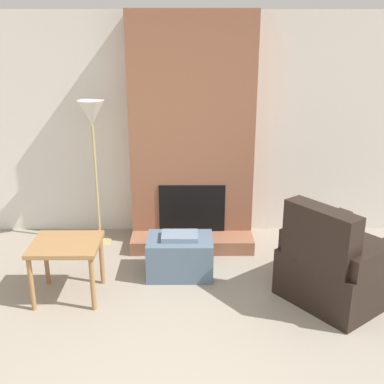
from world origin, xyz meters
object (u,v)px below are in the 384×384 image
object	(u,v)px
side_table	(66,251)
floor_lamp_left	(92,123)
ottoman	(180,255)
armchair	(339,268)

from	to	relation	value
side_table	floor_lamp_left	distance (m)	1.52
ottoman	floor_lamp_left	distance (m)	1.73
ottoman	armchair	bearing A→B (deg)	-16.74
floor_lamp_left	side_table	bearing A→B (deg)	-93.82
armchair	floor_lamp_left	bearing A→B (deg)	26.23
side_table	ottoman	bearing A→B (deg)	21.97
side_table	floor_lamp_left	world-z (taller)	floor_lamp_left
ottoman	side_table	xyz separation A→B (m)	(-1.04, -0.42, 0.27)
armchair	side_table	distance (m)	2.54
ottoman	armchair	world-z (taller)	armchair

